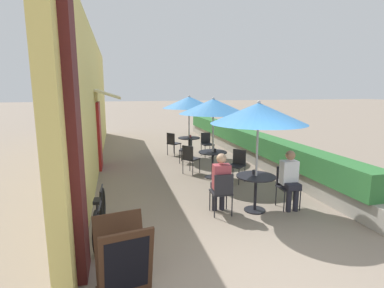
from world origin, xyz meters
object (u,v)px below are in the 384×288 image
cafe_chair_mid_right (190,157)px  cafe_chair_far_right (173,142)px  cafe_chair_mid_left (237,163)px  coffee_cup_far (190,136)px  cafe_chair_near_right (287,183)px  cafe_chair_near_left (222,190)px  patio_table_far (189,143)px  patio_umbrella_mid (213,106)px  coffee_cup_mid (215,150)px  coffee_cup_near (254,172)px  menu_board (123,258)px  patio_umbrella_far (189,102)px  seated_patron_near_right (290,177)px  patio_table_near (256,185)px  patio_table_mid (213,159)px  cafe_chair_far_back (188,148)px  bicycle_leaning (100,217)px  cafe_chair_far_left (207,142)px  patio_umbrella_near (259,113)px  seated_patron_near_left (221,180)px

cafe_chair_mid_right → cafe_chair_far_right: size_ratio=1.00×
cafe_chair_mid_left → coffee_cup_far: size_ratio=9.67×
cafe_chair_mid_left → cafe_chair_mid_right: (-1.08, 1.02, 0.00)m
cafe_chair_near_right → cafe_chair_far_right: (-1.43, 5.57, 0.00)m
cafe_chair_near_left → patio_table_far: (0.57, 5.10, 0.04)m
patio_umbrella_mid → coffee_cup_mid: size_ratio=25.35×
cafe_chair_near_right → coffee_cup_near: cafe_chair_near_right is taller
patio_table_far → menu_board: menu_board is taller
patio_umbrella_mid → cafe_chair_far_right: 3.52m
coffee_cup_near → patio_table_far: bearing=92.1°
patio_umbrella_mid → cafe_chair_mid_right: bearing=136.5°
patio_umbrella_far → seated_patron_near_right: bearing=-79.9°
cafe_chair_near_right → menu_board: bearing=32.9°
cafe_chair_near_left → patio_umbrella_mid: 3.00m
patio_table_near → patio_table_far: 5.07m
patio_table_mid → menu_board: menu_board is taller
patio_table_near → cafe_chair_mid_right: cafe_chair_mid_right is taller
coffee_cup_near → cafe_chair_mid_left: cafe_chair_mid_left is taller
seated_patron_near_right → coffee_cup_near: 0.76m
patio_table_far → cafe_chair_far_right: cafe_chair_far_right is taller
cafe_chair_far_back → coffee_cup_far: bearing=2.8°
patio_table_mid → patio_umbrella_far: patio_umbrella_far is taller
coffee_cup_mid → coffee_cup_far: bearing=91.2°
bicycle_leaning → cafe_chair_mid_left: bearing=36.2°
patio_umbrella_far → cafe_chair_far_right: patio_umbrella_far is taller
cafe_chair_near_left → cafe_chair_mid_right: (0.09, 3.02, 0.00)m
coffee_cup_near → menu_board: bearing=-142.8°
seated_patron_near_right → patio_umbrella_mid: patio_umbrella_mid is taller
menu_board → patio_table_mid: bearing=49.4°
cafe_chair_far_right → bicycle_leaning: size_ratio=0.50×
patio_table_mid → cafe_chair_far_left: 2.84m
patio_umbrella_near → bicycle_leaning: bearing=-173.3°
seated_patron_near_right → coffee_cup_far: bearing=-77.7°
patio_umbrella_mid → cafe_chair_far_right: size_ratio=2.62×
patio_umbrella_near → cafe_chair_mid_left: patio_umbrella_near is taller
patio_table_near → cafe_chair_near_right: bearing=2.8°
coffee_cup_near → coffee_cup_far: size_ratio=1.00×
cafe_chair_near_right → patio_umbrella_far: patio_umbrella_far is taller
patio_table_far → cafe_chair_far_right: 0.75m
cafe_chair_mid_right → patio_umbrella_near: bearing=-28.2°
patio_table_mid → cafe_chair_mid_left: (0.54, -0.51, -0.04)m
patio_table_near → coffee_cup_mid: (-0.05, 2.46, 0.24)m
cafe_chair_mid_right → cafe_chair_far_left: same height
seated_patron_near_right → coffee_cup_near: bearing=-11.6°
seated_patron_near_left → cafe_chair_mid_right: size_ratio=1.44×
patio_umbrella_mid → coffee_cup_mid: patio_umbrella_mid is taller
patio_umbrella_mid → bicycle_leaning: bearing=-136.1°
patio_umbrella_near → patio_table_far: size_ratio=2.84×
coffee_cup_mid → coffee_cup_far: 2.67m
cafe_chair_near_right → cafe_chair_far_back: (-1.13, 4.32, 0.00)m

